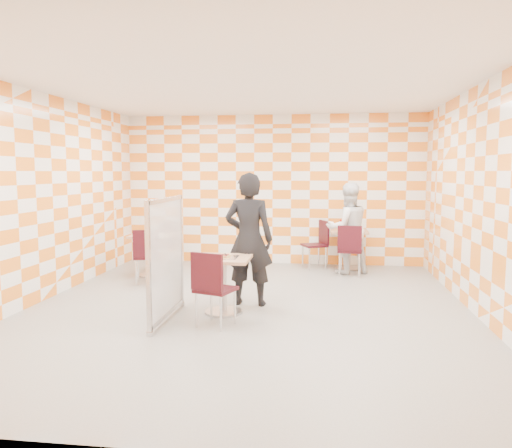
{
  "coord_description": "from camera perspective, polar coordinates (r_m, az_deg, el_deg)",
  "views": [
    {
      "loc": [
        1.0,
        -6.55,
        1.87
      ],
      "look_at": [
        0.1,
        0.2,
        1.15
      ],
      "focal_mm": 35.0,
      "sensor_mm": 36.0,
      "label": 1
    }
  ],
  "objects": [
    {
      "name": "chair_main_front",
      "position": [
        5.99,
        -5.1,
        -6.78
      ],
      "size": [
        0.54,
        0.54,
        0.92
      ],
      "color": "#370B12",
      "rests_on": "ground"
    },
    {
      "name": "man_white",
      "position": [
        9.3,
        10.44,
        -0.49
      ],
      "size": [
        0.96,
        0.85,
        1.66
      ],
      "primitive_type": "imported",
      "rotation": [
        0.0,
        0.0,
        3.46
      ],
      "color": "white",
      "rests_on": "ground"
    },
    {
      "name": "soda_bottle",
      "position": [
        9.76,
        11.48,
        -0.08
      ],
      "size": [
        0.07,
        0.07,
        0.23
      ],
      "color": "black",
      "rests_on": "second_table"
    },
    {
      "name": "empty_table",
      "position": [
        9.12,
        -11.72,
        -2.68
      ],
      "size": [
        0.7,
        0.7,
        0.75
      ],
      "color": "tan",
      "rests_on": "ground"
    },
    {
      "name": "pizza_on_foil",
      "position": [
        6.54,
        -3.79,
        -3.68
      ],
      "size": [
        0.4,
        0.4,
        0.04
      ],
      "color": "silver",
      "rests_on": "main_table"
    },
    {
      "name": "chair_second_side",
      "position": [
        9.72,
        7.19,
        -1.86
      ],
      "size": [
        0.56,
        0.56,
        0.92
      ],
      "color": "#370B12",
      "rests_on": "ground"
    },
    {
      "name": "main_table",
      "position": [
        6.61,
        -3.74,
        -5.86
      ],
      "size": [
        0.7,
        0.7,
        0.75
      ],
      "color": "tan",
      "rests_on": "ground"
    },
    {
      "name": "second_table",
      "position": [
        9.71,
        10.56,
        -2.13
      ],
      "size": [
        0.7,
        0.7,
        0.75
      ],
      "color": "tan",
      "rests_on": "ground"
    },
    {
      "name": "room_shell",
      "position": [
        7.17,
        -0.43,
        3.08
      ],
      "size": [
        7.0,
        7.0,
        7.0
      ],
      "color": "gray",
      "rests_on": "ground"
    },
    {
      "name": "partition",
      "position": [
        6.36,
        -10.22,
        -3.84
      ],
      "size": [
        0.08,
        1.38,
        1.55
      ],
      "color": "white",
      "rests_on": "ground"
    },
    {
      "name": "man_dark",
      "position": [
        6.95,
        -0.82,
        -1.75
      ],
      "size": [
        0.7,
        0.48,
        1.86
      ],
      "primitive_type": "imported",
      "rotation": [
        0.0,
        0.0,
        3.09
      ],
      "color": "black",
      "rests_on": "ground"
    },
    {
      "name": "chair_second_front",
      "position": [
        9.03,
        10.68,
        -2.52
      ],
      "size": [
        0.47,
        0.48,
        0.92
      ],
      "color": "#370B12",
      "rests_on": "ground"
    },
    {
      "name": "sport_bottle",
      "position": [
        9.74,
        9.65,
        -0.14
      ],
      "size": [
        0.06,
        0.06,
        0.2
      ],
      "color": "white",
      "rests_on": "second_table"
    },
    {
      "name": "chair_empty_near",
      "position": [
        8.43,
        -12.39,
        -3.15
      ],
      "size": [
        0.52,
        0.53,
        0.92
      ],
      "color": "#370B12",
      "rests_on": "ground"
    },
    {
      "name": "chair_empty_far",
      "position": [
        9.74,
        -10.33,
        -1.9
      ],
      "size": [
        0.53,
        0.54,
        0.92
      ],
      "color": "#370B12",
      "rests_on": "ground"
    }
  ]
}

